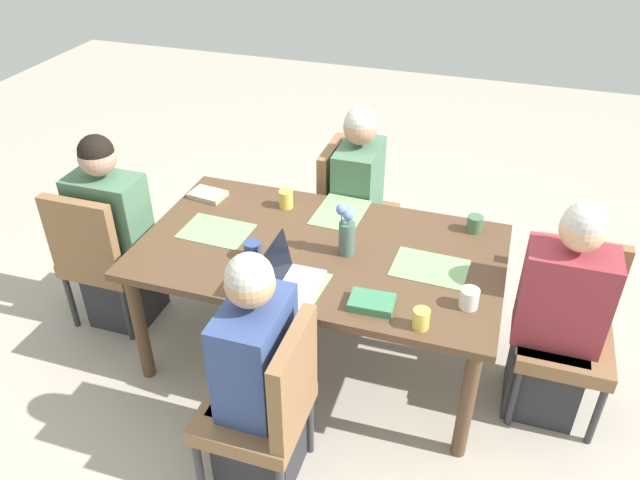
{
  "coord_description": "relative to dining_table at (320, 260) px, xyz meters",
  "views": [
    {
      "loc": [
        -0.8,
        2.5,
        2.52
      ],
      "look_at": [
        0.0,
        0.0,
        0.77
      ],
      "focal_mm": 34.97,
      "sensor_mm": 36.0,
      "label": 1
    }
  ],
  "objects": [
    {
      "name": "flower_vase",
      "position": [
        -0.14,
        0.0,
        0.2
      ],
      "size": [
        0.1,
        0.09,
        0.28
      ],
      "color": "#4C6B60",
      "rests_on": "dining_table"
    },
    {
      "name": "book_blue_cover",
      "position": [
        -0.36,
        0.37,
        0.09
      ],
      "size": [
        0.21,
        0.15,
        0.04
      ],
      "primitive_type": "cube",
      "rotation": [
        0.0,
        0.0,
        0.04
      ],
      "color": "#3D7F56",
      "rests_on": "dining_table"
    },
    {
      "name": "person_head_right_right_near",
      "position": [
        1.22,
        0.04,
        -0.12
      ],
      "size": [
        0.4,
        0.36,
        1.19
      ],
      "color": "#2D2D33",
      "rests_on": "ground_plane"
    },
    {
      "name": "placemat_head_left_left_mid",
      "position": [
        -0.56,
        0.0,
        0.07
      ],
      "size": [
        0.37,
        0.27,
        0.0
      ],
      "primitive_type": "cube",
      "rotation": [
        0.0,
        0.0,
        -0.04
      ],
      "color": "#7FAD70",
      "rests_on": "dining_table"
    },
    {
      "name": "coffee_mug_centre_left",
      "position": [
        -0.59,
        0.44,
        0.12
      ],
      "size": [
        0.07,
        0.07,
        0.09
      ],
      "primitive_type": "cylinder",
      "color": "#DBC64C",
      "rests_on": "dining_table"
    },
    {
      "name": "ground_plane",
      "position": [
        0.0,
        0.0,
        -0.65
      ],
      "size": [
        10.0,
        10.0,
        0.0
      ],
      "primitive_type": "plane",
      "color": "#B2A899"
    },
    {
      "name": "placemat_far_left_near",
      "position": [
        0.01,
        0.37,
        0.07
      ],
      "size": [
        0.29,
        0.38,
        0.0
      ],
      "primitive_type": "cube",
      "rotation": [
        0.0,
        0.0,
        -1.64
      ],
      "color": "#7FAD70",
      "rests_on": "dining_table"
    },
    {
      "name": "coffee_mug_centre_right",
      "position": [
        0.29,
        0.18,
        0.12
      ],
      "size": [
        0.09,
        0.09,
        0.09
      ],
      "primitive_type": "cylinder",
      "color": "#33477A",
      "rests_on": "dining_table"
    },
    {
      "name": "placemat_near_left_far",
      "position": [
        -0.0,
        -0.37,
        0.07
      ],
      "size": [
        0.28,
        0.37,
        0.0
      ],
      "primitive_type": "cube",
      "rotation": [
        0.0,
        0.0,
        1.52
      ],
      "color": "#7FAD70",
      "rests_on": "dining_table"
    },
    {
      "name": "coffee_mug_near_left",
      "position": [
        0.31,
        -0.34,
        0.12
      ],
      "size": [
        0.08,
        0.08,
        0.1
      ],
      "primitive_type": "cylinder",
      "color": "#DBC64C",
      "rests_on": "dining_table"
    },
    {
      "name": "chair_head_right_right_near",
      "position": [
        1.28,
        0.11,
        -0.15
      ],
      "size": [
        0.44,
        0.44,
        0.9
      ],
      "color": "olive",
      "rests_on": "ground_plane"
    },
    {
      "name": "chair_far_left_near",
      "position": [
        -0.05,
        0.85,
        -0.15
      ],
      "size": [
        0.44,
        0.44,
        0.9
      ],
      "color": "olive",
      "rests_on": "ground_plane"
    },
    {
      "name": "chair_head_left_left_mid",
      "position": [
        -1.25,
        -0.07,
        -0.15
      ],
      "size": [
        0.44,
        0.44,
        0.9
      ],
      "color": "olive",
      "rests_on": "ground_plane"
    },
    {
      "name": "person_near_left_far",
      "position": [
        -0.0,
        -0.76,
        -0.12
      ],
      "size": [
        0.36,
        0.4,
        1.19
      ],
      "color": "#2D2D33",
      "rests_on": "ground_plane"
    },
    {
      "name": "coffee_mug_far_left",
      "position": [
        -0.73,
        -0.41,
        0.12
      ],
      "size": [
        0.08,
        0.08,
        0.09
      ],
      "primitive_type": "cylinder",
      "color": "#47704C",
      "rests_on": "dining_table"
    },
    {
      "name": "dining_table",
      "position": [
        0.0,
        0.0,
        0.0
      ],
      "size": [
        1.85,
        1.06,
        0.72
      ],
      "color": "brown",
      "rests_on": "ground_plane"
    },
    {
      "name": "coffee_mug_near_right",
      "position": [
        -0.77,
        0.24,
        0.12
      ],
      "size": [
        0.09,
        0.09,
        0.09
      ],
      "primitive_type": "cylinder",
      "color": "white",
      "rests_on": "dining_table"
    },
    {
      "name": "laptop_far_left_near",
      "position": [
        0.04,
        0.36,
        0.12
      ],
      "size": [
        0.22,
        0.32,
        0.21
      ],
      "color": "silver",
      "rests_on": "dining_table"
    },
    {
      "name": "person_far_left_near",
      "position": [
        0.03,
        0.79,
        -0.12
      ],
      "size": [
        0.36,
        0.4,
        1.19
      ],
      "color": "#2D2D33",
      "rests_on": "ground_plane"
    },
    {
      "name": "person_head_left_left_mid",
      "position": [
        -1.19,
        0.0,
        -0.12
      ],
      "size": [
        0.4,
        0.36,
        1.19
      ],
      "color": "#2D2D33",
      "rests_on": "ground_plane"
    },
    {
      "name": "placemat_head_right_right_near",
      "position": [
        0.58,
        0.02,
        0.07
      ],
      "size": [
        0.37,
        0.27,
        0.0
      ],
      "primitive_type": "cube",
      "rotation": [
        0.0,
        0.0,
        3.1
      ],
      "color": "#7FAD70",
      "rests_on": "dining_table"
    },
    {
      "name": "chair_near_left_far",
      "position": [
        0.07,
        -0.82,
        -0.15
      ],
      "size": [
        0.44,
        0.44,
        0.9
      ],
      "color": "olive",
      "rests_on": "ground_plane"
    },
    {
      "name": "book_red_cover",
      "position": [
        0.78,
        -0.3,
        0.09
      ],
      "size": [
        0.22,
        0.16,
        0.03
      ],
      "primitive_type": "cube",
      "rotation": [
        0.0,
        0.0,
        -0.13
      ],
      "color": "#B2A38E",
      "rests_on": "dining_table"
    }
  ]
}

